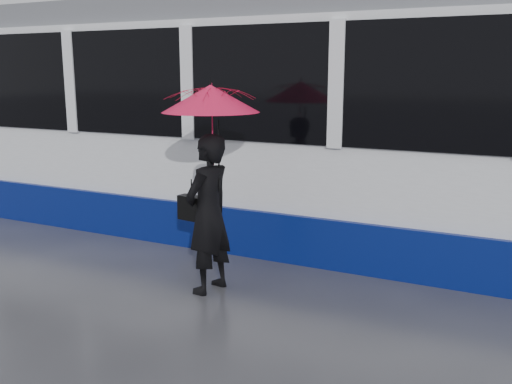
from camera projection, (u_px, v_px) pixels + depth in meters
The scene contains 6 objects.
ground at pixel (254, 300), 5.98m from camera, with size 90.00×90.00×0.00m, color #2F2F34.
rails at pixel (332, 238), 8.16m from camera, with size 34.00×1.51×0.02m.
tram at pixel (152, 117), 9.17m from camera, with size 26.00×2.56×3.35m.
woman at pixel (208, 214), 6.07m from camera, with size 0.63×0.41×1.72m, color black.
umbrella at pixel (211, 118), 5.84m from camera, with size 1.14×1.14×1.16m.
handbag at pixel (192, 208), 6.18m from camera, with size 0.32×0.18×0.45m.
Camera 1 is at (2.51, -5.02, 2.35)m, focal length 40.00 mm.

